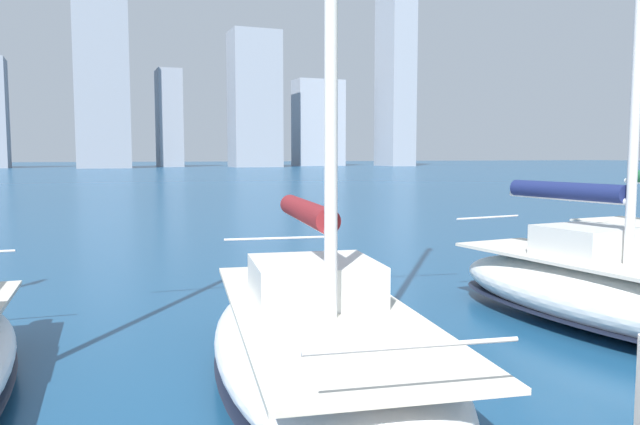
# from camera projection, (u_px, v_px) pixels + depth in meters

# --- Properties ---
(city_skyline) EXTENTS (168.25, 20.86, 48.69)m
(city_skyline) POSITION_uv_depth(u_px,v_px,m) (94.00, 97.00, 149.89)
(city_skyline) COLOR #989DA7
(city_skyline) RESTS_ON ground
(sailboat_navy) EXTENTS (2.84, 6.75, 10.04)m
(sailboat_navy) POSITION_uv_depth(u_px,v_px,m) (601.00, 288.00, 10.94)
(sailboat_navy) COLOR white
(sailboat_navy) RESTS_ON ground
(sailboat_maroon) EXTENTS (3.84, 7.57, 12.53)m
(sailboat_maroon) POSITION_uv_depth(u_px,v_px,m) (320.00, 337.00, 8.21)
(sailboat_maroon) COLOR white
(sailboat_maroon) RESTS_ON ground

